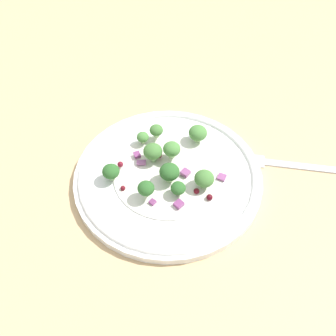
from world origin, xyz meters
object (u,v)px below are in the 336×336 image
Objects in this scene: broccoli_floret_0 at (204,179)px; fork at (294,165)px; broccoli_floret_1 at (171,173)px; plate at (168,176)px; broccoli_floret_2 at (173,147)px.

broccoli_floret_0 reaches higher than fork.
broccoli_floret_0 is 0.97× the size of broccoli_floret_1.
broccoli_floret_0 is 15.43cm from fork.
broccoli_floret_1 is at bearing -167.65° from broccoli_floret_0.
fork is at bearing 31.30° from plate.
broccoli_floret_2 reaches higher than plate.
broccoli_floret_0 is (5.61, -0.04, 2.18)cm from plate.
broccoli_floret_2 is at bearing -158.90° from fork.
broccoli_floret_2 is at bearing 101.20° from plate.
broccoli_floret_0 is 0.16× the size of fork.
fork is (15.86, 11.28, -3.02)cm from broccoli_floret_1.
broccoli_floret_1 is 19.69cm from fork.
broccoli_floret_0 is at bearing 12.35° from broccoli_floret_1.
plate is 10.53× the size of broccoli_floret_2.
broccoli_floret_2 reaches higher than fork.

